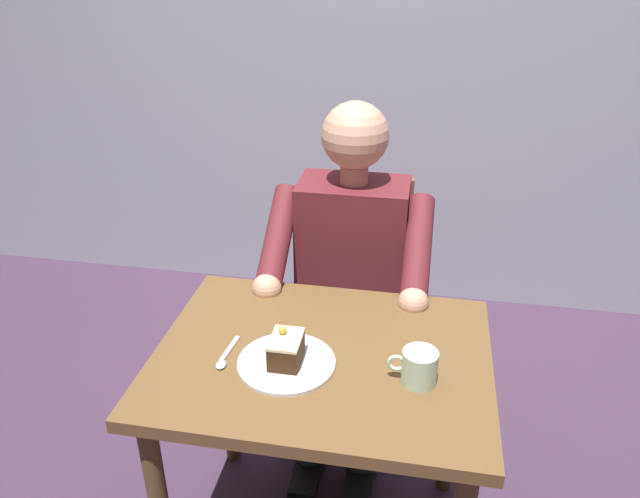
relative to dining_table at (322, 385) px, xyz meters
name	(u,v)px	position (x,y,z in m)	size (l,w,h in m)	color
dining_table	(322,385)	(0.00, 0.00, 0.00)	(0.86, 0.66, 0.71)	brown
chair	(354,290)	(0.00, -0.67, -0.10)	(0.42, 0.42, 0.91)	brown
seated_person	(348,280)	(0.00, -0.50, 0.04)	(0.53, 0.58, 1.22)	maroon
dessert_plate	(286,363)	(0.08, 0.06, 0.11)	(0.25, 0.25, 0.01)	white
cake_slice	(286,349)	(0.08, 0.06, 0.15)	(0.08, 0.10, 0.09)	#3A2210
coffee_cup	(419,366)	(-0.25, 0.07, 0.15)	(0.12, 0.09, 0.09)	silver
dessert_spoon	(225,357)	(0.24, 0.07, 0.11)	(0.03, 0.14, 0.01)	silver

